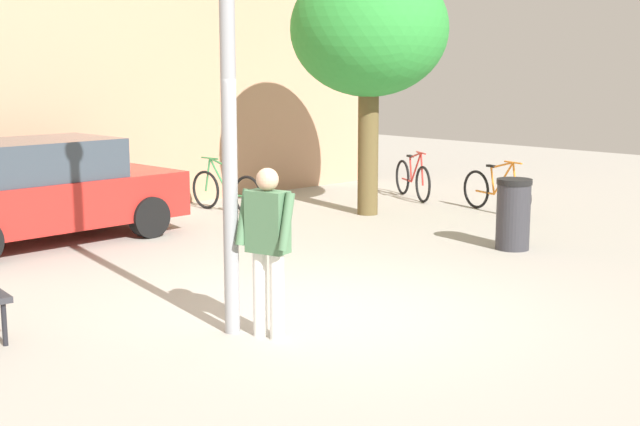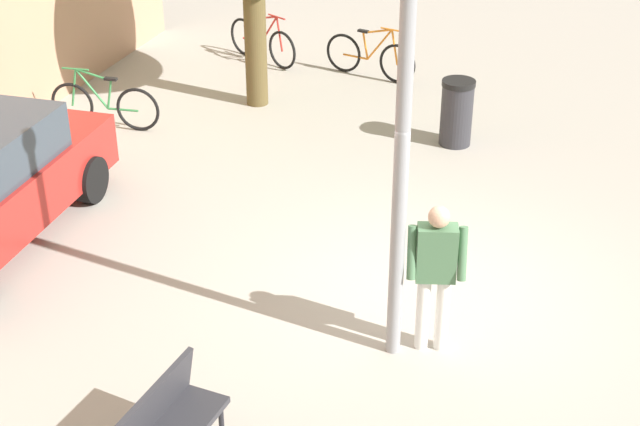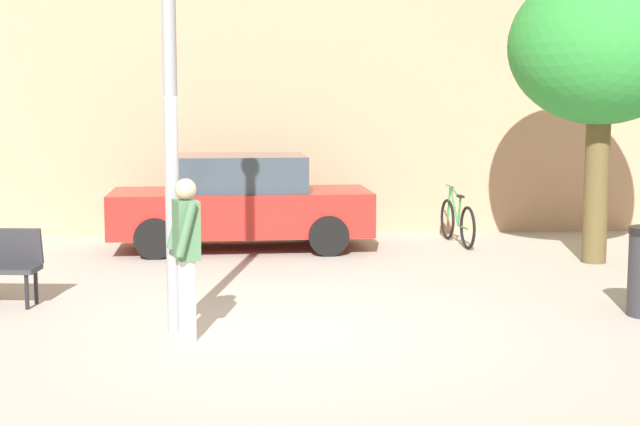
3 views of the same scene
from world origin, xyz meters
name	(u,v)px [view 1 (image 1 of 3)]	position (x,y,z in m)	size (l,w,h in m)	color
ground_plane	(326,312)	(0.00, 0.00, 0.00)	(36.00, 36.00, 0.00)	#A8A399
lamppost	(227,37)	(-1.17, 0.13, 2.89)	(0.28, 0.28, 5.19)	gray
person_by_lamppost	(268,241)	(-1.01, -0.24, 0.97)	(0.39, 0.63, 1.67)	white
plaza_tree	(369,31)	(4.82, 3.92, 3.20)	(2.73, 2.73, 4.40)	brown
bicycle_orange	(496,192)	(6.60, 2.43, 0.38)	(0.49, 1.77, 0.97)	black
bicycle_green	(226,191)	(3.14, 5.84, 0.38)	(0.23, 1.81, 0.97)	black
bicycle_red	(413,179)	(6.81, 4.56, 0.38)	(0.90, 1.62, 0.97)	black
parked_car_red	(41,192)	(-0.51, 5.56, 0.77)	(4.26, 1.93, 1.55)	#AD231E
trash_bin	(513,214)	(4.19, 0.45, 0.52)	(0.51, 0.51, 1.02)	#2D2D33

